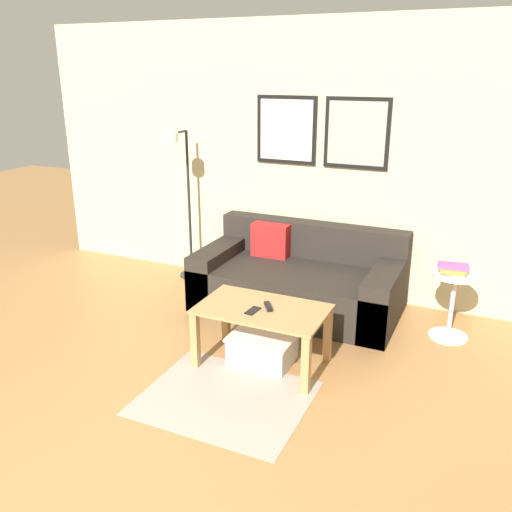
# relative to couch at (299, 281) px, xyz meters

# --- Properties ---
(wall_back) EXTENTS (5.60, 0.09, 2.55)m
(wall_back) POSITION_rel_couch_xyz_m (-0.24, 0.50, 1.02)
(wall_back) COLOR #C6BC93
(wall_back) RESTS_ON ground_plane
(area_rug) EXTENTS (1.10, 0.92, 0.01)m
(area_rug) POSITION_rel_couch_xyz_m (0.06, -1.61, -0.25)
(area_rug) COLOR #A39989
(area_rug) RESTS_ON ground_plane
(couch) EXTENTS (1.82, 0.96, 0.73)m
(couch) POSITION_rel_couch_xyz_m (0.00, 0.00, 0.00)
(couch) COLOR #28231E
(couch) RESTS_ON ground_plane
(coffee_table) EXTENTS (0.94, 0.56, 0.46)m
(coffee_table) POSITION_rel_couch_xyz_m (0.11, -1.08, 0.11)
(coffee_table) COLOR #AD7F4C
(coffee_table) RESTS_ON ground_plane
(storage_bin) EXTENTS (0.48, 0.36, 0.22)m
(storage_bin) POSITION_rel_couch_xyz_m (0.10, -1.06, -0.15)
(storage_bin) COLOR #B2B2B7
(storage_bin) RESTS_ON ground_plane
(floor_lamp) EXTENTS (0.25, 0.49, 1.54)m
(floor_lamp) POSITION_rel_couch_xyz_m (-1.32, 0.14, 0.66)
(floor_lamp) COLOR black
(floor_lamp) RESTS_ON ground_plane
(side_table) EXTENTS (0.37, 0.37, 0.56)m
(side_table) POSITION_rel_couch_xyz_m (1.34, -0.06, 0.08)
(side_table) COLOR silver
(side_table) RESTS_ON ground_plane
(book_stack) EXTENTS (0.25, 0.19, 0.08)m
(book_stack) POSITION_rel_couch_xyz_m (1.32, -0.06, 0.34)
(book_stack) COLOR silver
(book_stack) RESTS_ON side_table
(remote_control) EXTENTS (0.12, 0.15, 0.02)m
(remote_control) POSITION_rel_couch_xyz_m (0.14, -1.06, 0.21)
(remote_control) COLOR black
(remote_control) RESTS_ON coffee_table
(cell_phone) EXTENTS (0.08, 0.15, 0.01)m
(cell_phone) POSITION_rel_couch_xyz_m (0.07, -1.16, 0.20)
(cell_phone) COLOR black
(cell_phone) RESTS_ON coffee_table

